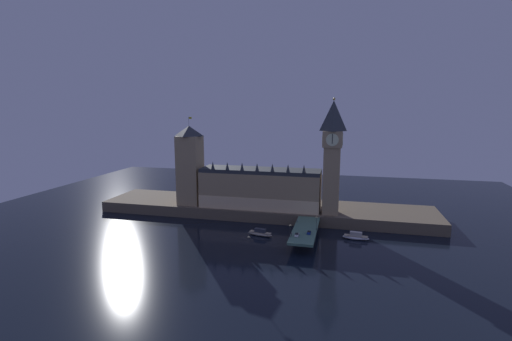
% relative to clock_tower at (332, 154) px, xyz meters
% --- Properties ---
extents(ground_plane, '(400.00, 400.00, 0.00)m').
position_rel_clock_tower_xyz_m(ground_plane, '(-43.90, -26.32, -43.87)').
color(ground_plane, black).
extents(embankment, '(220.00, 42.00, 6.94)m').
position_rel_clock_tower_xyz_m(embankment, '(-43.90, 12.68, -40.40)').
color(embankment, brown).
rests_on(embankment, ground_plane).
extents(parliament_hall, '(77.09, 21.32, 30.28)m').
position_rel_clock_tower_xyz_m(parliament_hall, '(-45.04, 4.65, -24.35)').
color(parliament_hall, tan).
rests_on(parliament_hall, embankment).
extents(clock_tower, '(11.88, 11.99, 69.76)m').
position_rel_clock_tower_xyz_m(clock_tower, '(0.00, 0.00, 0.00)').
color(clock_tower, tan).
rests_on(clock_tower, embankment).
extents(victoria_tower, '(14.80, 14.80, 58.25)m').
position_rel_clock_tower_xyz_m(victoria_tower, '(-92.52, 2.43, -10.69)').
color(victoria_tower, tan).
rests_on(victoria_tower, embankment).
extents(bridge, '(12.69, 46.00, 6.42)m').
position_rel_clock_tower_xyz_m(bridge, '(-11.95, -31.32, -39.10)').
color(bridge, '#4C7560').
rests_on(bridge, ground_plane).
extents(car_northbound_trail, '(2.11, 4.50, 1.49)m').
position_rel_clock_tower_xyz_m(car_northbound_trail, '(-14.74, -43.90, -36.75)').
color(car_northbound_trail, white).
rests_on(car_northbound_trail, bridge).
extents(car_southbound_lead, '(2.01, 4.09, 1.36)m').
position_rel_clock_tower_xyz_m(car_southbound_lead, '(-9.16, -38.66, -36.81)').
color(car_southbound_lead, navy).
rests_on(car_southbound_lead, bridge).
extents(pedestrian_near_rail, '(0.38, 0.38, 1.87)m').
position_rel_clock_tower_xyz_m(pedestrian_near_rail, '(-17.53, -44.06, -36.45)').
color(pedestrian_near_rail, black).
rests_on(pedestrian_near_rail, bridge).
extents(pedestrian_far_rail, '(0.38, 0.38, 1.68)m').
position_rel_clock_tower_xyz_m(pedestrian_far_rail, '(-17.53, -21.30, -36.56)').
color(pedestrian_far_rail, black).
rests_on(pedestrian_far_rail, bridge).
extents(street_lamp_near, '(1.34, 0.60, 6.59)m').
position_rel_clock_tower_xyz_m(street_lamp_near, '(-17.93, -46.04, -33.32)').
color(street_lamp_near, '#2D3333').
rests_on(street_lamp_near, bridge).
extents(street_lamp_mid, '(1.34, 0.60, 7.34)m').
position_rel_clock_tower_xyz_m(street_lamp_mid, '(-5.96, -31.32, -32.86)').
color(street_lamp_mid, '#2D3333').
rests_on(street_lamp_mid, bridge).
extents(boat_upstream, '(14.75, 6.54, 4.09)m').
position_rel_clock_tower_xyz_m(boat_upstream, '(-37.06, -30.03, -42.38)').
color(boat_upstream, '#B2A893').
rests_on(boat_upstream, ground_plane).
extents(boat_downstream, '(14.51, 5.27, 4.28)m').
position_rel_clock_tower_xyz_m(boat_downstream, '(14.95, -23.75, -42.31)').
color(boat_downstream, white).
rests_on(boat_downstream, ground_plane).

